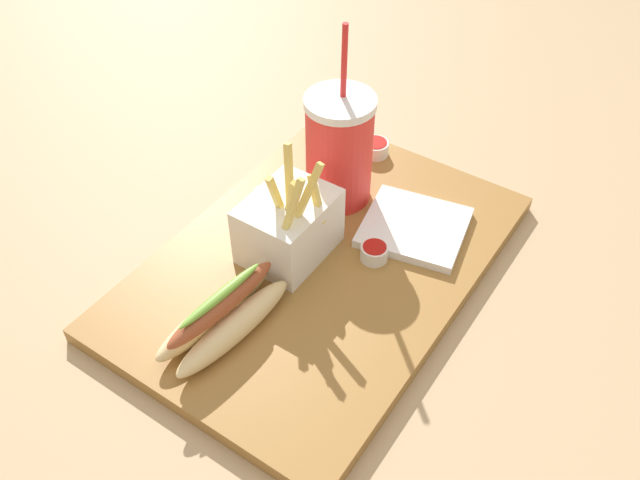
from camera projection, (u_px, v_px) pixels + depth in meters
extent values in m
cube|color=tan|center=(320.00, 275.00, 0.83)|extent=(2.40, 2.40, 0.02)
cube|color=olive|center=(320.00, 264.00, 0.82)|extent=(0.49, 0.34, 0.02)
cylinder|color=red|center=(339.00, 153.00, 0.84)|extent=(0.08, 0.08, 0.14)
cylinder|color=white|center=(340.00, 102.00, 0.79)|extent=(0.09, 0.09, 0.01)
cylinder|color=red|center=(344.00, 63.00, 0.76)|extent=(0.01, 0.01, 0.10)
cube|color=white|center=(289.00, 226.00, 0.79)|extent=(0.11, 0.09, 0.08)
cube|color=#E5C660|center=(290.00, 203.00, 0.74)|extent=(0.02, 0.03, 0.08)
cube|color=#E5C660|center=(277.00, 198.00, 0.75)|extent=(0.02, 0.01, 0.07)
cube|color=#E5C660|center=(289.00, 181.00, 0.75)|extent=(0.03, 0.02, 0.09)
cube|color=#E5C660|center=(317.00, 199.00, 0.76)|extent=(0.02, 0.03, 0.05)
cube|color=#E5C660|center=(306.00, 197.00, 0.73)|extent=(0.04, 0.02, 0.08)
cube|color=#E5C660|center=(291.00, 212.00, 0.72)|extent=(0.03, 0.02, 0.08)
ellipsoid|color=#E5C689|center=(235.00, 327.00, 0.72)|extent=(0.16, 0.05, 0.03)
ellipsoid|color=#E5C689|center=(214.00, 312.00, 0.73)|extent=(0.16, 0.05, 0.03)
ellipsoid|color=#994728|center=(222.00, 303.00, 0.70)|extent=(0.15, 0.04, 0.02)
ellipsoid|color=#6B9E33|center=(221.00, 295.00, 0.70)|extent=(0.11, 0.02, 0.01)
cylinder|color=white|center=(267.00, 198.00, 0.87)|extent=(0.04, 0.04, 0.02)
cylinder|color=#B2140F|center=(267.00, 194.00, 0.87)|extent=(0.03, 0.03, 0.01)
cylinder|color=white|center=(374.00, 253.00, 0.80)|extent=(0.03, 0.03, 0.02)
cylinder|color=#B2140F|center=(375.00, 248.00, 0.80)|extent=(0.03, 0.03, 0.01)
cylinder|color=white|center=(375.00, 148.00, 0.95)|extent=(0.04, 0.04, 0.02)
cylinder|color=#B2140F|center=(375.00, 144.00, 0.94)|extent=(0.03, 0.03, 0.01)
cube|color=white|center=(414.00, 227.00, 0.84)|extent=(0.14, 0.14, 0.01)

